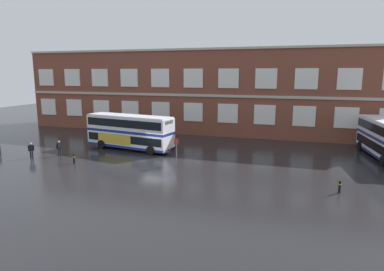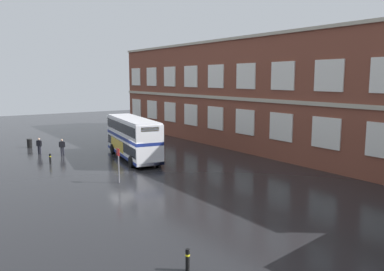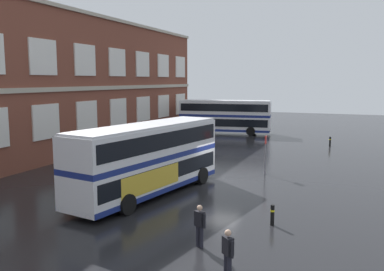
{
  "view_description": "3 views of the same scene",
  "coord_description": "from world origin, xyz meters",
  "px_view_note": "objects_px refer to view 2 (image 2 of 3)",
  "views": [
    {
      "loc": [
        14.89,
        -32.24,
        9.01
      ],
      "look_at": [
        3.71,
        2.42,
        2.2
      ],
      "focal_mm": 31.54,
      "sensor_mm": 36.0,
      "label": 1
    },
    {
      "loc": [
        30.78,
        -14.16,
        8.0
      ],
      "look_at": [
        7.77,
        1.81,
        3.87
      ],
      "focal_mm": 36.41,
      "sensor_mm": 36.0,
      "label": 2
    },
    {
      "loc": [
        -24.42,
        -8.0,
        6.53
      ],
      "look_at": [
        7.22,
        4.83,
        1.91
      ],
      "focal_mm": 38.44,
      "sensor_mm": 36.0,
      "label": 3
    }
  ],
  "objects_px": {
    "safety_bollard_west": "(50,158)",
    "safety_bollard_east": "(188,259)",
    "bus_stand_flag": "(118,162)",
    "waiting_passenger": "(39,145)",
    "second_passenger": "(62,146)",
    "station_litter_bin": "(29,143)",
    "double_decker_near": "(133,137)"
  },
  "relations": [
    {
      "from": "waiting_passenger",
      "to": "station_litter_bin",
      "type": "xyz_separation_m",
      "value": [
        -4.61,
        0.0,
        -0.41
      ]
    },
    {
      "from": "safety_bollard_east",
      "to": "double_decker_near",
      "type": "bearing_deg",
      "value": 159.24
    },
    {
      "from": "bus_stand_flag",
      "to": "safety_bollard_west",
      "type": "distance_m",
      "value": 10.43
    },
    {
      "from": "second_passenger",
      "to": "bus_stand_flag",
      "type": "relative_size",
      "value": 0.63
    },
    {
      "from": "safety_bollard_west",
      "to": "double_decker_near",
      "type": "bearing_deg",
      "value": 73.17
    },
    {
      "from": "safety_bollard_west",
      "to": "station_litter_bin",
      "type": "bearing_deg",
      "value": 177.89
    },
    {
      "from": "safety_bollard_east",
      "to": "waiting_passenger",
      "type": "bearing_deg",
      "value": 177.54
    },
    {
      "from": "safety_bollard_west",
      "to": "safety_bollard_east",
      "type": "xyz_separation_m",
      "value": [
        24.55,
        -0.92,
        0.0
      ]
    },
    {
      "from": "waiting_passenger",
      "to": "safety_bollard_west",
      "type": "relative_size",
      "value": 1.79
    },
    {
      "from": "safety_bollard_east",
      "to": "safety_bollard_west",
      "type": "bearing_deg",
      "value": 177.85
    },
    {
      "from": "double_decker_near",
      "to": "station_litter_bin",
      "type": "height_order",
      "value": "double_decker_near"
    },
    {
      "from": "safety_bollard_west",
      "to": "safety_bollard_east",
      "type": "distance_m",
      "value": 24.56
    },
    {
      "from": "second_passenger",
      "to": "safety_bollard_west",
      "type": "xyz_separation_m",
      "value": [
        3.5,
        -2.18,
        -0.44
      ]
    },
    {
      "from": "second_passenger",
      "to": "station_litter_bin",
      "type": "relative_size",
      "value": 1.65
    },
    {
      "from": "waiting_passenger",
      "to": "bus_stand_flag",
      "type": "height_order",
      "value": "bus_stand_flag"
    },
    {
      "from": "bus_stand_flag",
      "to": "station_litter_bin",
      "type": "distance_m",
      "value": 20.44
    },
    {
      "from": "bus_stand_flag",
      "to": "safety_bollard_west",
      "type": "relative_size",
      "value": 2.84
    },
    {
      "from": "station_litter_bin",
      "to": "safety_bollard_west",
      "type": "relative_size",
      "value": 1.08
    },
    {
      "from": "double_decker_near",
      "to": "safety_bollard_west",
      "type": "relative_size",
      "value": 11.87
    },
    {
      "from": "station_litter_bin",
      "to": "safety_bollard_east",
      "type": "relative_size",
      "value": 1.08
    },
    {
      "from": "waiting_passenger",
      "to": "safety_bollard_east",
      "type": "height_order",
      "value": "waiting_passenger"
    },
    {
      "from": "double_decker_near",
      "to": "station_litter_bin",
      "type": "xyz_separation_m",
      "value": [
        -12.51,
        -7.14,
        -1.63
      ]
    },
    {
      "from": "double_decker_near",
      "to": "waiting_passenger",
      "type": "relative_size",
      "value": 6.63
    },
    {
      "from": "safety_bollard_west",
      "to": "bus_stand_flag",
      "type": "bearing_deg",
      "value": 13.86
    },
    {
      "from": "second_passenger",
      "to": "safety_bollard_west",
      "type": "relative_size",
      "value": 1.79
    },
    {
      "from": "station_litter_bin",
      "to": "safety_bollard_west",
      "type": "bearing_deg",
      "value": -2.11
    },
    {
      "from": "double_decker_near",
      "to": "second_passenger",
      "type": "bearing_deg",
      "value": -137.22
    },
    {
      "from": "double_decker_near",
      "to": "safety_bollard_east",
      "type": "bearing_deg",
      "value": -20.76
    },
    {
      "from": "second_passenger",
      "to": "bus_stand_flag",
      "type": "distance_m",
      "value": 13.59
    },
    {
      "from": "bus_stand_flag",
      "to": "safety_bollard_east",
      "type": "xyz_separation_m",
      "value": [
        14.48,
        -3.41,
        -1.14
      ]
    },
    {
      "from": "waiting_passenger",
      "to": "second_passenger",
      "type": "distance_m",
      "value": 2.78
    },
    {
      "from": "waiting_passenger",
      "to": "safety_bollard_east",
      "type": "bearing_deg",
      "value": -2.46
    }
  ]
}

